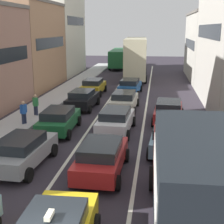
% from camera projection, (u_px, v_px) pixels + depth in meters
% --- Properties ---
extents(sidewalk_left, '(2.60, 64.00, 0.14)m').
position_uv_depth(sidewalk_left, '(46.00, 103.00, 27.56)').
color(sidewalk_left, '#B9B9B9').
rests_on(sidewalk_left, ground).
extents(lane_stripe_left, '(0.16, 60.00, 0.01)m').
position_uv_depth(lane_stripe_left, '(105.00, 106.00, 26.92)').
color(lane_stripe_left, silver).
rests_on(lane_stripe_left, ground).
extents(lane_stripe_right, '(0.16, 60.00, 0.01)m').
position_uv_depth(lane_stripe_right, '(146.00, 107.00, 26.47)').
color(lane_stripe_right, silver).
rests_on(lane_stripe_right, ground).
extents(removalist_box_truck, '(2.82, 7.74, 3.58)m').
position_uv_depth(removalist_box_truck, '(196.00, 179.00, 9.53)').
color(removalist_box_truck, '#A51E1E').
rests_on(removalist_box_truck, ground).
extents(sedan_centre_lane_second, '(2.16, 4.35, 1.49)m').
position_uv_depth(sedan_centre_lane_second, '(101.00, 157.00, 14.24)').
color(sedan_centre_lane_second, '#A51E1E').
rests_on(sedan_centre_lane_second, ground).
extents(wagon_left_lane_second, '(2.27, 4.40, 1.49)m').
position_uv_depth(wagon_left_lane_second, '(22.00, 151.00, 14.97)').
color(wagon_left_lane_second, gray).
rests_on(wagon_left_lane_second, ground).
extents(hatchback_centre_lane_third, '(2.23, 4.38, 1.49)m').
position_uv_depth(hatchback_centre_lane_third, '(116.00, 120.00, 19.97)').
color(hatchback_centre_lane_third, silver).
rests_on(hatchback_centre_lane_third, ground).
extents(sedan_left_lane_third, '(2.15, 4.35, 1.49)m').
position_uv_depth(sedan_left_lane_third, '(59.00, 120.00, 20.02)').
color(sedan_left_lane_third, '#19592D').
rests_on(sedan_left_lane_third, ground).
extents(coupe_centre_lane_fourth, '(2.17, 4.36, 1.49)m').
position_uv_depth(coupe_centre_lane_fourth, '(124.00, 100.00, 25.39)').
color(coupe_centre_lane_fourth, beige).
rests_on(coupe_centre_lane_fourth, ground).
extents(sedan_left_lane_fourth, '(2.21, 4.37, 1.49)m').
position_uv_depth(sedan_left_lane_fourth, '(83.00, 99.00, 25.94)').
color(sedan_left_lane_fourth, black).
rests_on(sedan_left_lane_fourth, ground).
extents(sedan_centre_lane_fifth, '(2.27, 4.40, 1.49)m').
position_uv_depth(sedan_centre_lane_fifth, '(130.00, 86.00, 31.54)').
color(sedan_centre_lane_fifth, '#194C8C').
rests_on(sedan_centre_lane_fifth, ground).
extents(sedan_left_lane_fifth, '(2.10, 4.32, 1.49)m').
position_uv_depth(sedan_left_lane_fifth, '(93.00, 86.00, 31.59)').
color(sedan_left_lane_fifth, '#B29319').
rests_on(sedan_left_lane_fifth, ground).
extents(sedan_right_lane_behind_truck, '(2.30, 4.41, 1.49)m').
position_uv_depth(sedan_right_lane_behind_truck, '(170.00, 137.00, 16.88)').
color(sedan_right_lane_behind_truck, '#759EB7').
rests_on(sedan_right_lane_behind_truck, ground).
extents(wagon_right_lane_far, '(2.26, 4.39, 1.49)m').
position_uv_depth(wagon_right_lane_far, '(168.00, 111.00, 22.21)').
color(wagon_right_lane_far, '#A51E1E').
rests_on(wagon_right_lane_far, ground).
extents(bus_mid_queue_primary, '(3.13, 10.59, 5.06)m').
position_uv_depth(bus_mid_queue_primary, '(136.00, 57.00, 40.32)').
color(bus_mid_queue_primary, '#BFB793').
rests_on(bus_mid_queue_primary, ground).
extents(bus_far_queue_secondary, '(3.01, 10.56, 2.90)m').
position_uv_depth(bus_far_queue_secondary, '(119.00, 57.00, 52.42)').
color(bus_far_queue_secondary, '#1E6033').
rests_on(bus_far_queue_secondary, ground).
extents(pedestrian_mid_sidewalk, '(0.51, 0.34, 1.66)m').
position_uv_depth(pedestrian_mid_sidewalk, '(36.00, 104.00, 23.42)').
color(pedestrian_mid_sidewalk, '#262D47').
rests_on(pedestrian_mid_sidewalk, ground).
extents(pedestrian_far_sidewalk, '(0.34, 0.47, 1.66)m').
position_uv_depth(pedestrian_far_sidewalk, '(24.00, 112.00, 21.31)').
color(pedestrian_far_sidewalk, '#262D47').
rests_on(pedestrian_far_sidewalk, ground).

